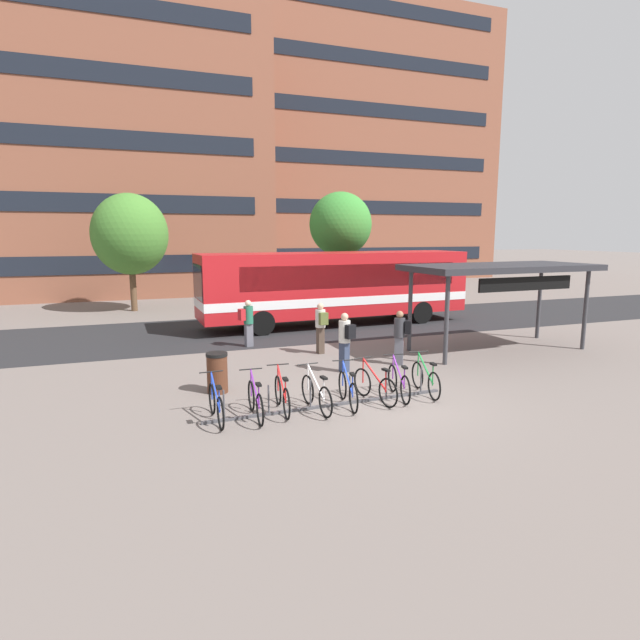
# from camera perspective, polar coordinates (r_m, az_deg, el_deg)

# --- Properties ---
(ground) EXTENTS (200.00, 200.00, 0.00)m
(ground) POSITION_cam_1_polar(r_m,az_deg,el_deg) (12.53, 7.42, -9.01)
(ground) COLOR #6B605B
(bus_lane_asphalt) EXTENTS (80.00, 7.20, 0.01)m
(bus_lane_asphalt) POSITION_cam_1_polar(r_m,az_deg,el_deg) (21.85, -5.02, -0.93)
(bus_lane_asphalt) COLOR #232326
(bus_lane_asphalt) RESTS_ON ground
(city_bus) EXTENTS (12.10, 2.98, 3.20)m
(city_bus) POSITION_cam_1_polar(r_m,az_deg,el_deg) (22.45, 1.66, 3.95)
(city_bus) COLOR red
(city_bus) RESTS_ON ground
(bike_rack) EXTENTS (5.99, 0.34, 0.70)m
(bike_rack) POSITION_cam_1_polar(r_m,az_deg,el_deg) (12.03, 1.17, -9.27)
(bike_rack) COLOR #47474C
(bike_rack) RESTS_ON ground
(parked_bicycle_blue_0) EXTENTS (0.52, 1.72, 0.99)m
(parked_bicycle_blue_0) POSITION_cam_1_polar(r_m,az_deg,el_deg) (11.24, -11.60, -9.27)
(parked_bicycle_blue_0) COLOR black
(parked_bicycle_blue_0) RESTS_ON ground
(parked_bicycle_purple_1) EXTENTS (0.52, 1.72, 0.99)m
(parked_bicycle_purple_1) POSITION_cam_1_polar(r_m,az_deg,el_deg) (11.31, -7.27, -9.03)
(parked_bicycle_purple_1) COLOR black
(parked_bicycle_purple_1) RESTS_ON ground
(parked_bicycle_red_2) EXTENTS (0.52, 1.72, 0.99)m
(parked_bicycle_red_2) POSITION_cam_1_polar(r_m,az_deg,el_deg) (11.64, -4.28, -8.44)
(parked_bicycle_red_2) COLOR black
(parked_bicycle_red_2) RESTS_ON ground
(parked_bicycle_white_3) EXTENTS (0.52, 1.72, 0.99)m
(parked_bicycle_white_3) POSITION_cam_1_polar(r_m,az_deg,el_deg) (11.69, -0.42, -8.33)
(parked_bicycle_white_3) COLOR black
(parked_bicycle_white_3) RESTS_ON ground
(parked_bicycle_blue_4) EXTENTS (0.52, 1.71, 0.99)m
(parked_bicycle_blue_4) POSITION_cam_1_polar(r_m,az_deg,el_deg) (12.00, 3.15, -7.87)
(parked_bicycle_blue_4) COLOR black
(parked_bicycle_blue_4) RESTS_ON ground
(parked_bicycle_red_5) EXTENTS (0.54, 1.70, 0.99)m
(parked_bicycle_red_5) POSITION_cam_1_polar(r_m,az_deg,el_deg) (12.36, 6.18, -7.38)
(parked_bicycle_red_5) COLOR black
(parked_bicycle_red_5) RESTS_ON ground
(parked_bicycle_purple_6) EXTENTS (0.53, 1.70, 0.99)m
(parked_bicycle_purple_6) POSITION_cam_1_polar(r_m,az_deg,el_deg) (12.71, 8.83, -6.96)
(parked_bicycle_purple_6) COLOR black
(parked_bicycle_purple_6) RESTS_ON ground
(parked_bicycle_green_7) EXTENTS (0.52, 1.71, 0.99)m
(parked_bicycle_green_7) POSITION_cam_1_polar(r_m,az_deg,el_deg) (13.12, 11.77, -6.53)
(parked_bicycle_green_7) COLOR black
(parked_bicycle_green_7) RESTS_ON ground
(transit_shelter) EXTENTS (6.64, 3.09, 2.97)m
(transit_shelter) POSITION_cam_1_polar(r_m,az_deg,el_deg) (18.40, 19.70, 5.29)
(transit_shelter) COLOR #38383D
(transit_shelter) RESTS_ON ground
(commuter_olive_pack_0) EXTENTS (0.36, 0.54, 1.72)m
(commuter_olive_pack_0) POSITION_cam_1_polar(r_m,az_deg,el_deg) (17.01, 0.09, -0.52)
(commuter_olive_pack_0) COLOR #47382D
(commuter_olive_pack_0) RESTS_ON ground
(commuter_black_pack_1) EXTENTS (0.45, 0.59, 1.75)m
(commuter_black_pack_1) POSITION_cam_1_polar(r_m,az_deg,el_deg) (14.74, 2.85, -2.06)
(commuter_black_pack_1) COLOR #2D3851
(commuter_black_pack_1) RESTS_ON ground
(commuter_red_pack_2) EXTENTS (0.58, 0.43, 1.68)m
(commuter_red_pack_2) POSITION_cam_1_polar(r_m,az_deg,el_deg) (18.25, -8.14, -0.01)
(commuter_red_pack_2) COLOR #565660
(commuter_red_pack_2) RESTS_ON ground
(commuter_black_pack_3) EXTENTS (0.60, 0.55, 1.69)m
(commuter_black_pack_3) POSITION_cam_1_polar(r_m,az_deg,el_deg) (15.73, 9.03, -1.55)
(commuter_black_pack_3) COLOR #565660
(commuter_black_pack_3) RESTS_ON ground
(trash_bin) EXTENTS (0.55, 0.55, 1.03)m
(trash_bin) POSITION_cam_1_polar(r_m,az_deg,el_deg) (13.20, -11.47, -5.81)
(trash_bin) COLOR #4C2819
(trash_bin) RESTS_ON ground
(street_tree_0) EXTENTS (3.82, 3.82, 6.07)m
(street_tree_0) POSITION_cam_1_polar(r_m,az_deg,el_deg) (28.21, -20.56, 8.99)
(street_tree_0) COLOR brown
(street_tree_0) RESTS_ON ground
(street_tree_1) EXTENTS (3.25, 3.25, 6.17)m
(street_tree_1) POSITION_cam_1_polar(r_m,az_deg,el_deg) (26.96, 2.32, 10.65)
(street_tree_1) COLOR brown
(street_tree_1) RESTS_ON ground
(building_left_wing) EXTENTS (23.73, 11.32, 18.14)m
(building_left_wing) POSITION_cam_1_polar(r_m,az_deg,el_deg) (39.11, -25.15, 16.19)
(building_left_wing) COLOR brown
(building_left_wing) RESTS_ON ground
(building_right_wing) EXTENTS (27.93, 10.51, 23.31)m
(building_right_wing) POSITION_cam_1_polar(r_m,az_deg,el_deg) (48.62, 1.71, 18.67)
(building_right_wing) COLOR brown
(building_right_wing) RESTS_ON ground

